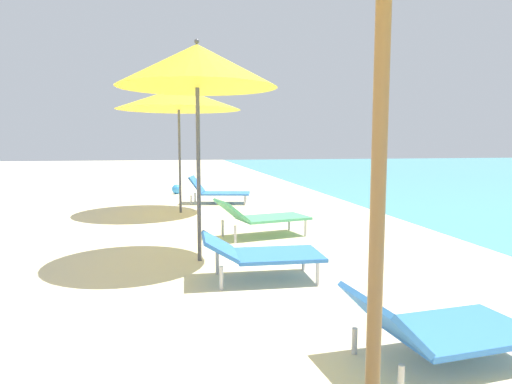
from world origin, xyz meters
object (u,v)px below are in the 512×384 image
lounger_farthest_shoreside (217,191)px  beach_ball (177,189)px  lounger_third_shoreside (261,216)px  umbrella_farthest (179,99)px  lounger_third_inland (261,253)px  lounger_second_shoreside (438,327)px  umbrella_third (197,66)px

lounger_farthest_shoreside → beach_ball: 2.41m
lounger_farthest_shoreside → beach_ball: bearing=125.1°
lounger_third_shoreside → umbrella_farthest: bearing=99.9°
lounger_third_inland → umbrella_farthest: bearing=100.3°
umbrella_farthest → lounger_farthest_shoreside: bearing=54.6°
umbrella_farthest → beach_ball: umbrella_farthest is taller
lounger_second_shoreside → umbrella_third: size_ratio=0.48×
lounger_third_shoreside → lounger_farthest_shoreside: 4.00m
lounger_third_shoreside → lounger_farthest_shoreside: size_ratio=1.00×
umbrella_third → lounger_third_shoreside: 2.63m
lounger_third_shoreside → umbrella_third: bearing=-142.8°
lounger_second_shoreside → beach_ball: lounger_second_shoreside is taller
lounger_second_shoreside → lounger_farthest_shoreside: (-0.62, 8.21, 0.05)m
umbrella_third → lounger_farthest_shoreside: size_ratio=1.75×
lounger_second_shoreside → lounger_farthest_shoreside: size_ratio=0.84×
lounger_second_shoreside → lounger_third_inland: lounger_second_shoreside is taller
lounger_farthest_shoreside → lounger_second_shoreside: bearing=-73.7°
lounger_farthest_shoreside → beach_ball: lounger_farthest_shoreside is taller
lounger_third_inland → lounger_farthest_shoreside: size_ratio=0.84×
lounger_second_shoreside → lounger_third_inland: 2.18m
lounger_farthest_shoreside → umbrella_farthest: bearing=-113.4°
lounger_second_shoreside → umbrella_third: umbrella_third is taller
lounger_third_inland → lounger_farthest_shoreside: (0.17, 6.18, 0.01)m
lounger_third_inland → umbrella_farthest: 5.37m
umbrella_farthest → lounger_farthest_shoreside: 2.58m
lounger_third_shoreside → umbrella_farthest: size_ratio=0.58×
lounger_second_shoreside → umbrella_third: (-1.39, 2.95, 2.12)m
lounger_third_shoreside → umbrella_farthest: umbrella_farthest is taller
umbrella_farthest → beach_ball: (-0.03, 3.49, -2.22)m
lounger_third_inland → lounger_farthest_shoreside: 6.18m
umbrella_third → beach_ball: bearing=91.3°
umbrella_third → lounger_farthest_shoreside: bearing=81.7°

